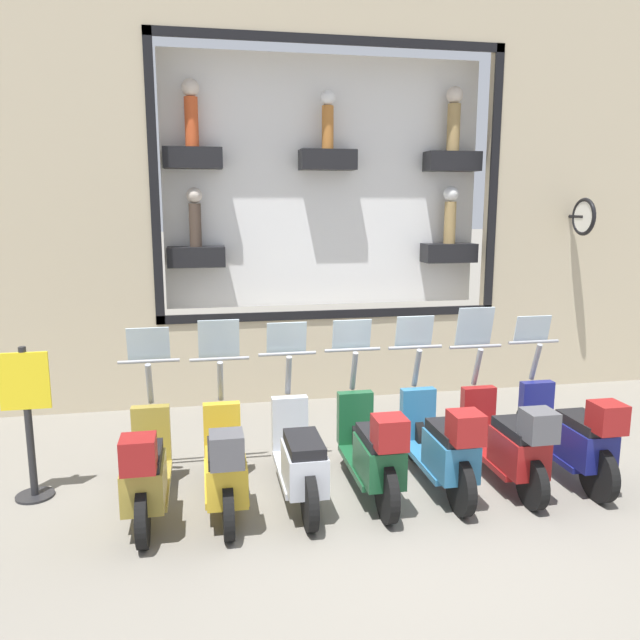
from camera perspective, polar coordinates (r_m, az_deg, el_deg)
ground_plane at (r=6.18m, az=7.88°, el=-16.57°), size 120.00×120.00×0.00m
building_facade at (r=9.22m, az=0.90°, el=23.70°), size 1.19×36.00×9.64m
scooter_navy_0 at (r=6.97m, az=21.98°, el=-9.72°), size 1.81×0.60×1.57m
scooter_red_1 at (r=6.63m, az=16.79°, el=-10.53°), size 1.80×0.60×1.69m
scooter_teal_2 at (r=6.35m, az=11.05°, el=-11.12°), size 1.81×0.60×1.62m
scooter_green_3 at (r=6.13m, az=4.82°, el=-11.73°), size 1.81×0.60×1.60m
scooter_silver_4 at (r=6.06m, az=-1.89°, el=-12.46°), size 1.80×0.60×1.60m
scooter_yellow_5 at (r=5.93m, az=-8.67°, el=-12.82°), size 1.79×0.60×1.65m
scooter_olive_6 at (r=5.96m, az=-15.61°, el=-12.96°), size 1.80×0.61×1.59m
shop_sign_post at (r=6.60m, az=-25.14°, el=-8.19°), size 0.36×0.45×1.50m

